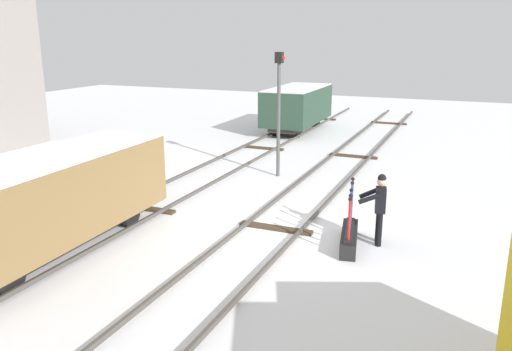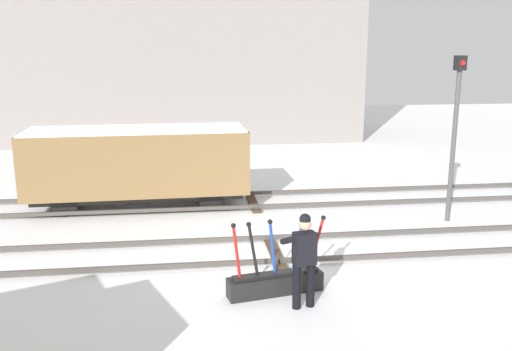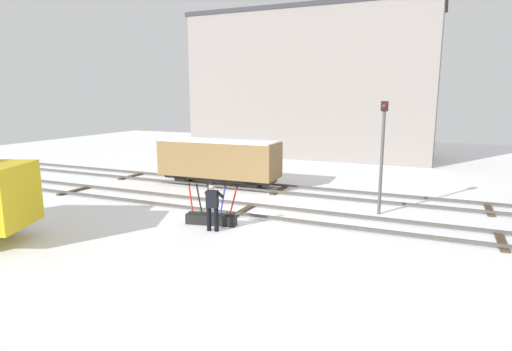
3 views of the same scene
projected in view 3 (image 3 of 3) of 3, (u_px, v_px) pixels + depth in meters
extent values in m
plane|color=white|center=(243.00, 212.00, 16.50)|extent=(60.00, 60.00, 0.00)
cube|color=#4C4742|center=(235.00, 213.00, 15.82)|extent=(44.00, 0.07, 0.10)
cube|color=#4C4742|center=(251.00, 204.00, 17.12)|extent=(44.00, 0.07, 0.10)
cube|color=#423323|center=(75.00, 191.00, 19.97)|extent=(0.24, 1.94, 0.08)
cube|color=#423323|center=(243.00, 211.00, 16.49)|extent=(0.24, 1.94, 0.08)
cube|color=#423323|center=(501.00, 241.00, 13.01)|extent=(0.24, 1.94, 0.08)
cube|color=#4C4742|center=(274.00, 191.00, 19.42)|extent=(44.00, 0.07, 0.10)
cube|color=#4C4742|center=(284.00, 185.00, 20.72)|extent=(44.00, 0.07, 0.10)
cube|color=#423323|center=(22.00, 166.00, 27.04)|extent=(0.24, 1.94, 0.08)
cube|color=#423323|center=(131.00, 176.00, 23.56)|extent=(0.24, 1.94, 0.08)
cube|color=#423323|center=(279.00, 190.00, 20.09)|extent=(0.24, 1.94, 0.08)
cube|color=#423323|center=(489.00, 210.00, 16.61)|extent=(0.24, 1.94, 0.08)
cube|color=black|center=(211.00, 219.00, 14.82)|extent=(1.84, 0.70, 0.36)
cube|color=black|center=(211.00, 214.00, 14.78)|extent=(1.63, 0.50, 0.06)
cylinder|color=red|center=(191.00, 199.00, 14.84)|extent=(0.18, 0.09, 1.05)
sphere|color=black|center=(189.00, 184.00, 14.76)|extent=(0.09, 0.09, 0.09)
cylinder|color=black|center=(199.00, 200.00, 14.78)|extent=(0.23, 0.10, 1.04)
sphere|color=black|center=(197.00, 185.00, 14.70)|extent=(0.09, 0.09, 0.09)
cylinder|color=#1E47B7|center=(209.00, 200.00, 14.70)|extent=(0.17, 0.09, 1.05)
sphere|color=black|center=(207.00, 185.00, 14.61)|extent=(0.09, 0.09, 0.09)
cylinder|color=#1E47B7|center=(223.00, 201.00, 14.59)|extent=(0.25, 0.10, 1.04)
sphere|color=black|center=(225.00, 186.00, 14.48)|extent=(0.09, 0.09, 0.09)
cylinder|color=red|center=(233.00, 202.00, 14.51)|extent=(0.33, 0.12, 1.03)
sphere|color=black|center=(237.00, 187.00, 14.39)|extent=(0.09, 0.09, 0.09)
cylinder|color=black|center=(209.00, 219.00, 14.10)|extent=(0.15, 0.15, 0.81)
cylinder|color=black|center=(216.00, 219.00, 14.04)|extent=(0.15, 0.15, 0.81)
cube|color=black|center=(212.00, 199.00, 13.94)|extent=(0.42, 0.31, 0.57)
sphere|color=tan|center=(212.00, 186.00, 13.86)|extent=(0.22, 0.22, 0.22)
sphere|color=black|center=(212.00, 184.00, 13.84)|extent=(0.20, 0.20, 0.20)
cylinder|color=black|center=(209.00, 195.00, 14.21)|extent=(0.21, 0.55, 0.32)
cylinder|color=black|center=(220.00, 195.00, 14.11)|extent=(0.21, 0.54, 0.34)
cube|color=black|center=(21.00, 185.00, 12.56)|extent=(0.71, 1.67, 0.76)
cylinder|color=#4C4C4C|center=(381.00, 164.00, 15.81)|extent=(0.12, 0.12, 3.89)
cube|color=black|center=(385.00, 106.00, 15.42)|extent=(0.24, 0.24, 0.36)
sphere|color=red|center=(384.00, 106.00, 15.30)|extent=(0.14, 0.14, 0.14)
cube|color=gray|center=(311.00, 87.00, 31.51)|extent=(17.50, 6.04, 10.22)
cube|color=#38383D|center=(313.00, 12.00, 30.53)|extent=(17.85, 6.16, 0.30)
cube|color=#2D2B28|center=(219.00, 177.00, 21.30)|extent=(5.78, 1.29, 0.20)
cube|color=olive|center=(219.00, 159.00, 21.12)|extent=(6.10, 2.06, 1.72)
cube|color=white|center=(219.00, 141.00, 20.95)|extent=(5.97, 1.98, 0.06)
cylinder|color=black|center=(180.00, 177.00, 21.56)|extent=(0.70, 0.12, 0.70)
cylinder|color=black|center=(191.00, 174.00, 22.51)|extent=(0.70, 0.12, 0.70)
cylinder|color=black|center=(251.00, 183.00, 20.10)|extent=(0.70, 0.12, 0.70)
cylinder|color=black|center=(259.00, 179.00, 21.05)|extent=(0.70, 0.12, 0.70)
ellipsoid|color=#514C47|center=(224.00, 13.00, 31.95)|extent=(0.24, 0.27, 0.11)
sphere|color=#514C47|center=(224.00, 13.00, 32.04)|extent=(0.07, 0.07, 0.07)
ellipsoid|color=#514C47|center=(273.00, 5.00, 29.12)|extent=(0.15, 0.28, 0.11)
sphere|color=#514C47|center=(274.00, 5.00, 29.19)|extent=(0.07, 0.07, 0.07)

